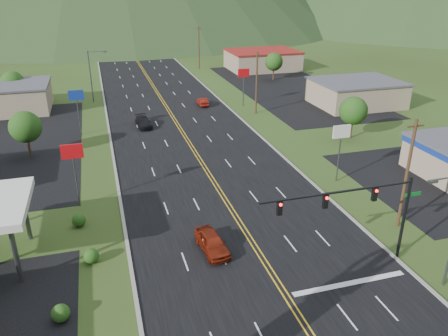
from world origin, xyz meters
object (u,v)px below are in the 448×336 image
object	(u,v)px
car_dark_mid	(144,122)
car_red_far	(202,102)
streetlight_west	(92,73)
car_red_near	(212,243)
traffic_signal	(361,204)

from	to	relation	value
car_dark_mid	car_red_far	size ratio (longest dim) A/B	1.21
car_dark_mid	car_red_far	distance (m)	14.57
streetlight_west	car_red_near	world-z (taller)	streetlight_west
streetlight_west	car_red_near	bearing A→B (deg)	-80.97
car_dark_mid	traffic_signal	bearing A→B (deg)	-77.57
traffic_signal	car_dark_mid	xyz separation A→B (m)	(-11.54, 38.95, -4.62)
streetlight_west	car_red_far	world-z (taller)	streetlight_west
car_dark_mid	car_red_far	world-z (taller)	car_dark_mid
traffic_signal	car_red_far	world-z (taller)	traffic_signal
traffic_signal	streetlight_west	world-z (taller)	streetlight_west
car_red_near	car_dark_mid	world-z (taller)	car_red_near
traffic_signal	streetlight_west	xyz separation A→B (m)	(-18.16, 56.00, -0.15)
car_red_far	car_dark_mid	bearing A→B (deg)	39.72
traffic_signal	streetlight_west	distance (m)	58.88
car_red_far	streetlight_west	bearing A→B (deg)	-23.10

